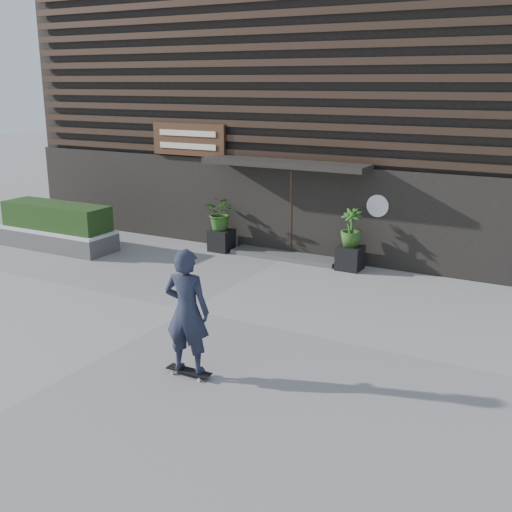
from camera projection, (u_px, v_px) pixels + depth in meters
The scene contains 11 objects.
ground at pixel (188, 310), 12.98m from camera, with size 80.00×80.00×0.00m, color gray.
entrance_step at pixel (286, 255), 16.85m from camera, with size 3.00×0.80×0.12m, color #4B4B48.
planter_pot_left at pixel (222, 240), 17.50m from camera, with size 0.60×0.60×0.60m, color black.
bamboo_left at pixel (221, 213), 17.29m from camera, with size 0.86×0.75×0.96m, color #2D591E.
planter_pot_right at pixel (350, 258), 15.74m from camera, with size 0.60×0.60×0.60m, color black.
bamboo_right at pixel (351, 228), 15.53m from camera, with size 0.54×0.54×0.96m, color #2D591E.
raised_bed at pixel (58, 239), 17.81m from camera, with size 3.50×1.20×0.50m, color #4C4C4A.
snow_layer at pixel (57, 229), 17.73m from camera, with size 3.50×1.20×0.08m, color silver.
hedge at pixel (56, 216), 17.62m from camera, with size 3.30×1.00×0.70m, color #1C3814.
building at pixel (359, 100), 20.32m from camera, with size 18.00×11.00×8.00m.
skateboarder at pixel (187, 311), 9.81m from camera, with size 0.81×0.60×2.12m.
Camera 1 is at (7.09, -10.03, 4.59)m, focal length 43.87 mm.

